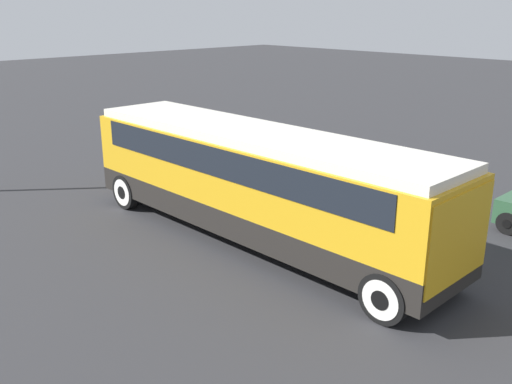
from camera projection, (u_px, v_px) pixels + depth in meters
The scene contains 3 objects.
ground_plane at pixel (256, 239), 15.61m from camera, with size 120.00×120.00×0.00m, color #2D2D30.
tour_bus at pixel (259, 176), 14.97m from camera, with size 11.50×2.63×3.04m.
parked_car_near at pixel (261, 151), 22.41m from camera, with size 4.37×1.92×1.32m.
Camera 1 is at (10.37, -10.05, 6.07)m, focal length 40.00 mm.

